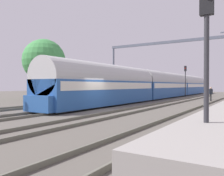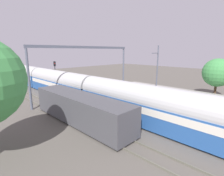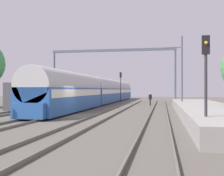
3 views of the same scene
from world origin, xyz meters
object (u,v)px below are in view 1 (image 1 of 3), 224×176
passenger_train (164,85)px  railway_signal_near (207,44)px  railway_signal_far (185,77)px  catenary_gantry (169,55)px  person_crossing (211,93)px  freight_car (96,89)px

passenger_train → railway_signal_near: railway_signal_near is taller
railway_signal_far → catenary_gantry: size_ratio=0.30×
railway_signal_far → railway_signal_near: bearing=-74.5°
person_crossing → catenary_gantry: bearing=151.7°
passenger_train → freight_car: passenger_train is taller
freight_car → railway_signal_far: size_ratio=2.50×
railway_signal_near → catenary_gantry: 25.67m
passenger_train → railway_signal_far: 5.63m
freight_car → person_crossing: 14.05m
passenger_train → freight_car: (-4.39, -11.94, -0.50)m
passenger_train → person_crossing: 8.71m
person_crossing → freight_car: bearing=-176.6°
person_crossing → railway_signal_near: railway_signal_near is taller
freight_car → catenary_gantry: bearing=48.6°
catenary_gantry → freight_car: bearing=-131.4°
freight_car → catenary_gantry: size_ratio=0.74×
railway_signal_far → catenary_gantry: (0.28, -9.58, 2.64)m
freight_car → railway_signal_near: (15.57, -16.40, 1.61)m
passenger_train → railway_signal_far: bearing=69.4°
freight_car → catenary_gantry: 10.93m
freight_car → railway_signal_far: (6.31, 17.05, 1.85)m
person_crossing → catenary_gantry: 7.21m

